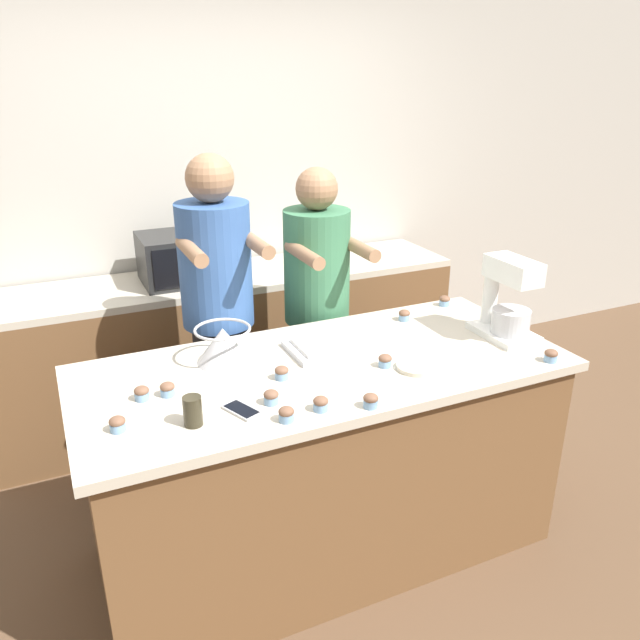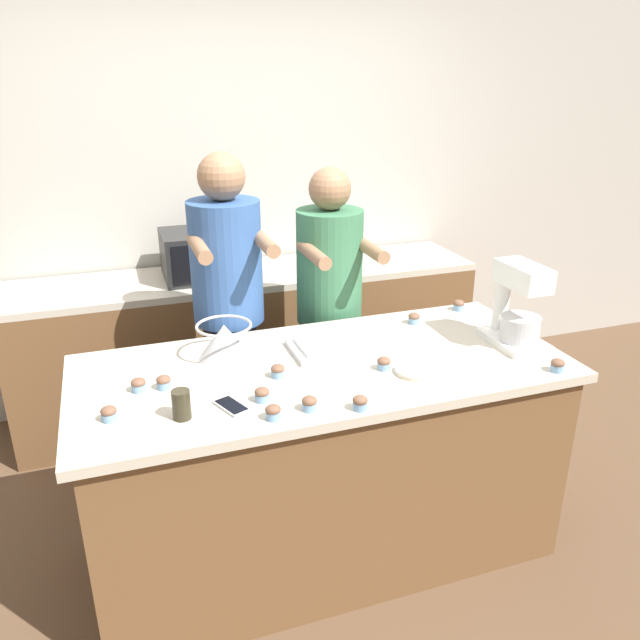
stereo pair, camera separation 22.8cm
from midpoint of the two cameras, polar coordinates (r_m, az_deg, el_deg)
name	(u,v)px [view 2 (the right image)]	position (r m, az deg, el deg)	size (l,w,h in m)	color
ground_plane	(323,543)	(3.09, 2.52, -19.74)	(16.00, 16.00, 0.00)	brown
back_wall	(233,191)	(4.02, -6.34, 11.64)	(10.00, 0.06, 2.70)	#B2ADA3
island_counter	(323,459)	(2.81, 2.68, -12.61)	(2.03, 0.88, 0.93)	brown
back_counter	(252,342)	(3.95, -4.65, -2.01)	(2.80, 0.60, 0.92)	brown
person_left	(230,321)	(3.07, -6.17, -0.17)	(0.35, 0.51, 1.72)	#232328
person_right	(329,318)	(3.24, 2.87, 0.13)	(0.35, 0.51, 1.63)	brown
stand_mixer	(517,309)	(2.87, 19.80, 0.89)	(0.20, 0.30, 0.37)	white
mixing_bowl	(225,340)	(2.61, -6.26, -1.89)	(0.23, 0.23, 0.15)	#BCBCC1
baking_tray	(332,346)	(2.70, 3.55, -2.42)	(0.36, 0.25, 0.04)	silver
microwave_oven	(202,254)	(3.70, -9.04, 5.92)	(0.44, 0.39, 0.28)	black
cell_phone	(231,406)	(2.26, -5.26, -7.92)	(0.12, 0.16, 0.01)	silver
drinking_glass	(181,405)	(2.20, -9.67, -7.70)	(0.07, 0.07, 0.11)	#332D1E
small_plate	(416,371)	(2.55, 11.32, -4.63)	(0.17, 0.17, 0.02)	beige
cupcake_0	(557,365)	(2.72, 23.16, -3.87)	(0.06, 0.06, 0.05)	#759EC6
cupcake_1	(384,363)	(2.54, 8.42, -3.99)	(0.06, 0.06, 0.05)	#759EC6
cupcake_2	(262,394)	(2.29, -2.48, -6.88)	(0.06, 0.06, 0.05)	#759EC6
cupcake_3	(273,412)	(2.18, -1.30, -8.49)	(0.06, 0.06, 0.05)	#759EC6
cupcake_4	(278,371)	(2.46, -1.23, -4.73)	(0.06, 0.06, 0.05)	#759EC6
cupcake_5	(138,385)	(2.42, -13.71, -5.84)	(0.06, 0.06, 0.05)	#759EC6
cupcake_6	(309,403)	(2.23, 1.97, -7.69)	(0.06, 0.06, 0.05)	#759EC6
cupcake_7	(164,382)	(2.42, -11.51, -5.63)	(0.06, 0.06, 0.05)	#759EC6
cupcake_8	(359,403)	(2.25, 6.54, -7.60)	(0.06, 0.06, 0.05)	#759EC6
cupcake_9	(414,318)	(3.02, 10.73, 0.13)	(0.06, 0.06, 0.05)	#759EC6
cupcake_10	(109,413)	(2.25, -16.02, -8.29)	(0.06, 0.06, 0.05)	#759EC6
cupcake_11	(459,305)	(3.24, 14.55, 1.30)	(0.06, 0.06, 0.05)	#759EC6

